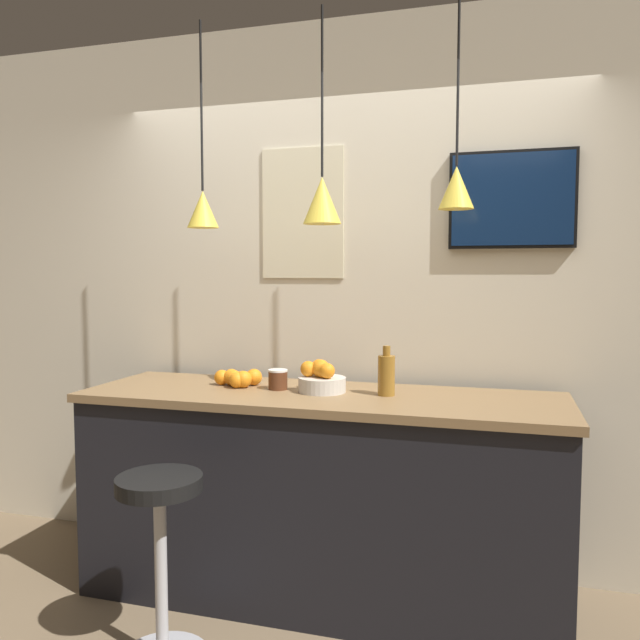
{
  "coord_description": "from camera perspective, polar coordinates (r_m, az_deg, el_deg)",
  "views": [
    {
      "loc": [
        0.81,
        -2.08,
        1.57
      ],
      "look_at": [
        0.0,
        0.73,
        1.35
      ],
      "focal_mm": 35.0,
      "sensor_mm": 36.0,
      "label": 1
    }
  ],
  "objects": [
    {
      "name": "pendant_lamp_right",
      "position": [
        2.89,
        12.36,
        11.94
      ],
      "size": [
        0.16,
        0.16,
        0.95
      ],
      "color": "black"
    },
    {
      "name": "service_counter",
      "position": [
        3.12,
        0.0,
        -15.7
      ],
      "size": [
        2.29,
        0.71,
        1.0
      ],
      "color": "black",
      "rests_on": "ground_plane"
    },
    {
      "name": "juice_bottle",
      "position": [
        2.94,
        6.09,
        -4.97
      ],
      "size": [
        0.08,
        0.08,
        0.23
      ],
      "color": "olive",
      "rests_on": "service_counter"
    },
    {
      "name": "back_wall",
      "position": [
        3.38,
        2.18,
        2.32
      ],
      "size": [
        8.0,
        0.06,
        2.9
      ],
      "color": "beige",
      "rests_on": "ground_plane"
    },
    {
      "name": "pendant_lamp_left",
      "position": [
        3.21,
        -10.67,
        10.12
      ],
      "size": [
        0.16,
        0.16,
        1.01
      ],
      "color": "black"
    },
    {
      "name": "orange_pile",
      "position": [
        3.19,
        -7.47,
        -5.32
      ],
      "size": [
        0.24,
        0.18,
        0.09
      ],
      "color": "orange",
      "rests_on": "service_counter"
    },
    {
      "name": "bar_stool",
      "position": [
        2.7,
        -14.39,
        -18.74
      ],
      "size": [
        0.38,
        0.38,
        0.77
      ],
      "color": "#B7B7BC",
      "rests_on": "ground_plane"
    },
    {
      "name": "wall_poster",
      "position": [
        3.42,
        -1.61,
        9.72
      ],
      "size": [
        0.46,
        0.01,
        0.7
      ],
      "color": "beige"
    },
    {
      "name": "pendant_lamp_middle",
      "position": [
        2.99,
        0.2,
        11.01
      ],
      "size": [
        0.18,
        0.18,
        1.0
      ],
      "color": "black"
    },
    {
      "name": "fruit_bowl",
      "position": [
        3.01,
        0.06,
        -5.36
      ],
      "size": [
        0.23,
        0.23,
        0.16
      ],
      "color": "beige",
      "rests_on": "service_counter"
    },
    {
      "name": "spread_jar",
      "position": [
        3.08,
        -3.87,
        -5.44
      ],
      "size": [
        0.1,
        0.1,
        0.1
      ],
      "color": "#562D19",
      "rests_on": "service_counter"
    },
    {
      "name": "mounted_tv",
      "position": [
        3.25,
        17.13,
        10.48
      ],
      "size": [
        0.6,
        0.04,
        0.48
      ],
      "color": "black"
    }
  ]
}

